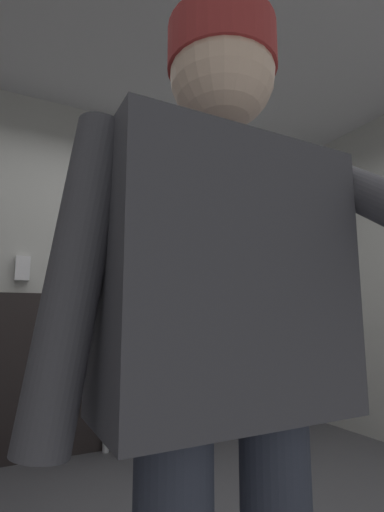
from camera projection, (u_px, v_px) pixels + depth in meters
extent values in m
cube|color=#B2B2AD|center=(113.00, 273.00, 3.22)|extent=(4.68, 0.12, 2.77)
cube|color=black|center=(113.00, 370.00, 3.03)|extent=(4.08, 0.03, 1.19)
cylinder|color=white|center=(238.00, 73.00, 2.73)|extent=(0.14, 0.14, 0.03)
cube|color=white|center=(108.00, 341.00, 3.03)|extent=(0.40, 0.05, 0.65)
cube|color=white|center=(113.00, 349.00, 2.87)|extent=(0.34, 0.30, 0.45)
cylinder|color=#B7BABF|center=(109.00, 304.00, 3.07)|extent=(0.04, 0.04, 0.24)
cylinder|color=#B7BABF|center=(107.00, 414.00, 2.91)|extent=(0.05, 0.05, 0.55)
cube|color=white|center=(191.00, 338.00, 3.37)|extent=(0.40, 0.05, 0.65)
cube|color=white|center=(200.00, 345.00, 3.22)|extent=(0.34, 0.30, 0.45)
cylinder|color=#B7BABF|center=(191.00, 305.00, 3.41)|extent=(0.04, 0.04, 0.24)
cylinder|color=#B7BABF|center=(193.00, 404.00, 3.25)|extent=(0.05, 0.05, 0.55)
cube|color=#4C4C51|center=(161.00, 325.00, 3.04)|extent=(0.04, 0.40, 0.90)
cube|color=#3F3F47|center=(225.00, 277.00, 0.76)|extent=(0.49, 0.24, 0.53)
cylinder|color=#3F3F47|center=(75.00, 276.00, 0.62)|extent=(0.17, 0.09, 0.56)
sphere|color=beige|center=(222.00, 77.00, 0.82)|extent=(0.23, 0.23, 0.23)
cylinder|color=maroon|center=(222.00, 51.00, 0.83)|extent=(0.24, 0.24, 0.10)
cube|color=silver|center=(22.00, 268.00, 2.80)|extent=(0.10, 0.07, 0.18)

